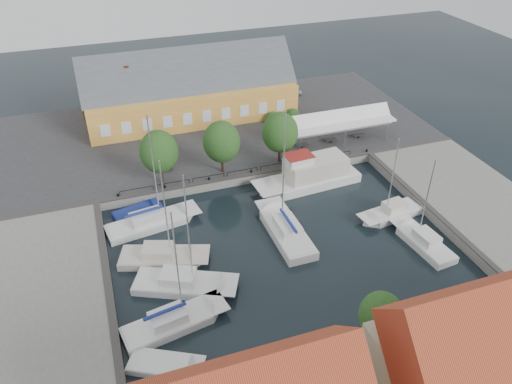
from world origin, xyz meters
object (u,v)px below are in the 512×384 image
west_boat_b (162,258)px  west_boat_c (183,285)px  warehouse (185,92)px  trawler (310,176)px  car_silver (291,91)px  west_boat_a (151,223)px  east_boat_b (391,214)px  launch_nw (137,213)px  car_red (165,159)px  center_sailboat (285,232)px  tent_canopy (339,122)px  east_boat_c (423,243)px  west_boat_d (173,324)px  launch_sw (165,366)px

west_boat_b → west_boat_c: bearing=-74.9°
warehouse → trawler: (9.74, -20.68, -3.41)m
car_silver → west_boat_a: bearing=156.5°
east_boat_b → launch_nw: size_ratio=1.84×
west_boat_c → west_boat_b: bearing=105.1°
car_red → launch_nw: car_red is taller
center_sailboat → trawler: size_ratio=1.05×
tent_canopy → center_sailboat: center_sailboat is taller
east_boat_c → trawler: bearing=113.2°
car_red → east_boat_b: east_boat_b is taller
trawler → west_boat_d: bearing=-140.4°
car_red → west_boat_b: west_boat_b is taller
west_boat_a → west_boat_b: size_ratio=1.12×
west_boat_b → launch_nw: bearing=98.5°
car_red → west_boat_c: west_boat_c is taller
tent_canopy → center_sailboat: 19.76m
launch_nw → launch_sw: bearing=-92.0°
center_sailboat → east_boat_b: bearing=-3.7°
center_sailboat → trawler: bearing=51.5°
car_silver → warehouse: bearing=119.4°
car_red → east_boat_b: 26.52m
center_sailboat → west_boat_a: center_sailboat is taller
center_sailboat → west_boat_d: size_ratio=1.17×
center_sailboat → launch_sw: center_sailboat is taller
west_boat_b → west_boat_c: 4.20m
warehouse → west_boat_d: 37.73m
tent_canopy → launch_sw: tent_canopy is taller
tent_canopy → launch_sw: size_ratio=2.37×
tent_canopy → west_boat_b: (-25.24, -14.42, -3.42)m
east_boat_b → west_boat_b: west_boat_b is taller
west_boat_b → launch_sw: west_boat_b is taller
trawler → warehouse: bearing=115.2°
west_boat_c → launch_nw: size_ratio=2.27×
tent_canopy → west_boat_d: size_ratio=1.21×
launch_nw → west_boat_a: bearing=-66.2°
west_boat_c → launch_nw: west_boat_c is taller
tent_canopy → car_silver: bearing=89.9°
warehouse → trawler: bearing=-64.8°
car_red → center_sailboat: bearing=-58.9°
tent_canopy → west_boat_c: 30.60m
car_red → west_boat_b: (-3.25, -15.83, -1.36)m
west_boat_a → launch_nw: 2.82m
car_red → west_boat_d: 24.25m
east_boat_b → west_boat_a: 24.79m
car_silver → car_red: size_ratio=0.91×
car_silver → launch_nw: bearing=152.1°
car_silver → west_boat_c: bearing=167.1°
center_sailboat → east_boat_b: size_ratio=1.37×
east_boat_c → warehouse: bearing=114.4°
west_boat_d → west_boat_c: bearing=67.5°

